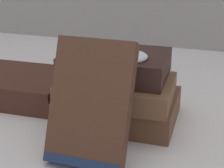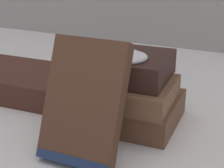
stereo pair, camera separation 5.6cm
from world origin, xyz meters
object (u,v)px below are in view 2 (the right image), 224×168
object	(u,v)px
book_leaning_front	(84,106)
book_flat_bottom	(118,107)
book_flat_middle	(115,89)
book_flat_top	(115,64)
book_side_left	(18,81)
pocket_watch	(128,57)

from	to	relation	value
book_leaning_front	book_flat_bottom	bearing A→B (deg)	91.83
book_flat_bottom	book_leaning_front	world-z (taller)	book_leaning_front
book_flat_middle	book_flat_top	bearing A→B (deg)	111.08
book_flat_bottom	book_side_left	world-z (taller)	book_side_left
book_flat_bottom	book_flat_middle	world-z (taller)	book_flat_middle
book_side_left	book_leaning_front	world-z (taller)	book_leaning_front
book_leaning_front	book_side_left	bearing A→B (deg)	146.39
book_flat_middle	book_side_left	distance (m)	0.23
book_side_left	book_flat_middle	bearing A→B (deg)	-12.53
pocket_watch	book_flat_bottom	bearing A→B (deg)	139.46
book_flat_bottom	book_side_left	distance (m)	0.22
book_side_left	book_leaning_front	distance (m)	0.28
book_flat_middle	book_flat_bottom	bearing A→B (deg)	91.96
book_flat_bottom	pocket_watch	bearing A→B (deg)	-42.04
book_flat_middle	pocket_watch	world-z (taller)	pocket_watch
book_flat_top	pocket_watch	distance (m)	0.04
book_flat_bottom	pocket_watch	xyz separation A→B (m)	(0.03, -0.02, 0.10)
book_flat_bottom	book_flat_middle	distance (m)	0.04
book_flat_bottom	book_leaning_front	size ratio (longest dim) A/B	1.17
book_flat_middle	book_leaning_front	size ratio (longest dim) A/B	1.11
book_side_left	pocket_watch	size ratio (longest dim) A/B	3.72
book_leaning_front	pocket_watch	distance (m)	0.11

